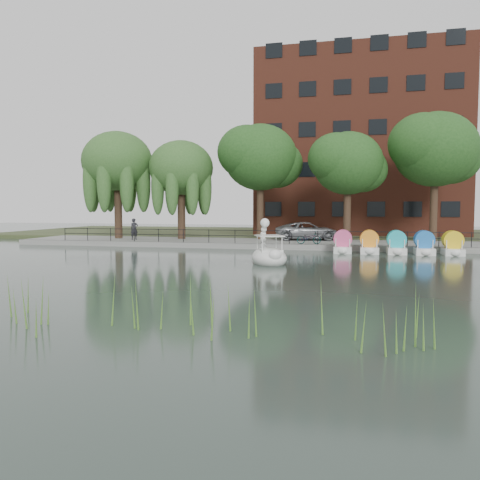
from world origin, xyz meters
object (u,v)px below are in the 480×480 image
(bicycle, at_px, (309,237))
(pedestrian, at_px, (134,227))
(swan_boat, at_px, (269,254))
(minivan, at_px, (308,230))

(bicycle, xyz_separation_m, pedestrian, (-14.22, 1.41, 0.49))
(bicycle, height_order, pedestrian, pedestrian)
(bicycle, bearing_deg, pedestrian, 75.93)
(swan_boat, bearing_deg, minivan, 61.82)
(minivan, height_order, bicycle, minivan)
(pedestrian, xyz_separation_m, swan_boat, (12.81, -10.41, -0.86))
(pedestrian, distance_m, swan_boat, 16.53)
(pedestrian, relative_size, swan_boat, 0.59)
(minivan, xyz_separation_m, pedestrian, (-13.81, -2.72, 0.16))
(minivan, relative_size, swan_boat, 1.79)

